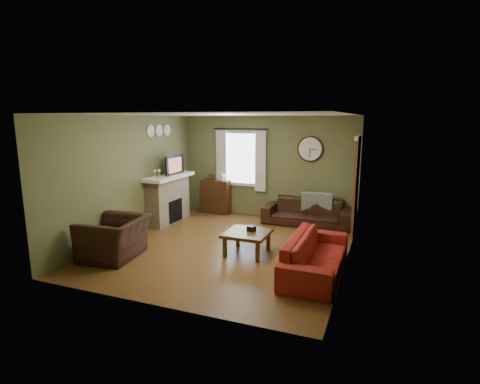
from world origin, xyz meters
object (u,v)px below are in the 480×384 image
(sofa_brown, at_px, (307,212))
(coffee_table, at_px, (247,243))
(bookshelf, at_px, (216,197))
(sofa_red, at_px, (316,254))
(armchair, at_px, (115,238))

(sofa_brown, height_order, coffee_table, sofa_brown)
(bookshelf, distance_m, coffee_table, 3.27)
(bookshelf, bearing_deg, sofa_red, -43.38)
(bookshelf, xyz_separation_m, armchair, (-0.33, -3.73, -0.08))
(sofa_red, xyz_separation_m, coffee_table, (-1.37, 0.41, -0.10))
(sofa_red, relative_size, armchair, 1.86)
(coffee_table, bearing_deg, sofa_red, -16.71)
(sofa_red, bearing_deg, coffee_table, 73.29)
(bookshelf, relative_size, armchair, 0.79)
(bookshelf, bearing_deg, sofa_brown, -5.68)
(sofa_brown, height_order, sofa_red, same)
(sofa_brown, relative_size, coffee_table, 2.64)
(sofa_red, height_order, coffee_table, sofa_red)
(sofa_brown, distance_m, armchair, 4.51)
(armchair, bearing_deg, coffee_table, 108.13)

